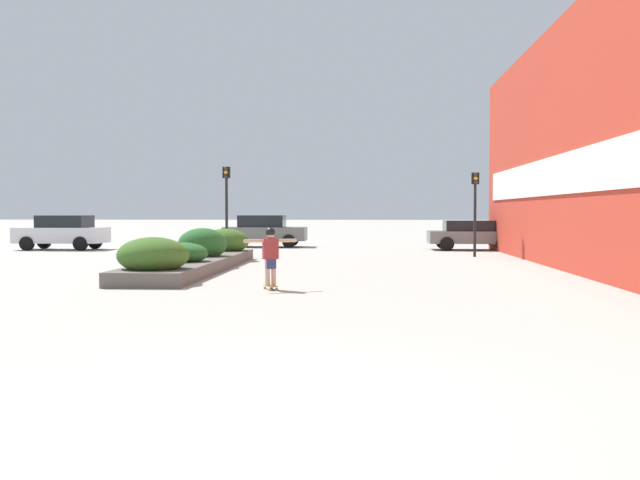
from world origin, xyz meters
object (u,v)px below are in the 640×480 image
skateboarder (271,250)px  car_center_right (471,234)px  car_center_left (264,231)px  traffic_light_left (226,195)px  skateboard (271,287)px  traffic_light_right (475,199)px  car_leftmost (63,232)px

skateboarder → car_center_right: 18.67m
skateboarder → car_center_left: (-2.97, 19.53, -0.07)m
car_center_right → traffic_light_left: size_ratio=1.12×
skateboard → skateboarder: bearing=-107.1°
skateboarder → car_center_left: 19.76m
skateboard → traffic_light_right: (6.39, 12.23, 2.19)m
skateboard → skateboarder: size_ratio=0.46×
skateboarder → traffic_light_left: (-3.44, 12.21, 1.53)m
car_center_right → traffic_light_right: 5.34m
car_leftmost → skateboarder: bearing=-143.7°
car_leftmost → car_center_right: 18.97m
traffic_light_left → traffic_light_right: bearing=0.1°
skateboarder → car_leftmost: 20.22m
car_leftmost → car_center_left: car_leftmost is taller
skateboard → skateboarder: skateboarder is taller
car_leftmost → car_center_right: bearing=-86.9°
car_leftmost → traffic_light_right: (18.37, -4.06, 1.43)m
car_center_right → traffic_light_left: traffic_light_left is taller
car_leftmost → car_center_right: (18.95, 1.02, -0.10)m
car_center_right → traffic_light_left: bearing=-63.9°
car_leftmost → traffic_light_left: size_ratio=1.13×
traffic_light_right → car_center_right: bearing=83.5°
skateboarder → car_center_left: bearing=74.5°
skateboard → car_leftmost: size_ratio=0.15×
skateboarder → car_center_right: bearing=43.9°
car_leftmost → car_center_left: 9.57m
skateboard → car_center_left: bearing=74.5°
car_center_left → car_leftmost: bearing=-70.2°
traffic_light_left → traffic_light_right: 9.83m
skateboarder → car_leftmost: bearing=102.1°
traffic_light_left → skateboard: bearing=-74.3°
skateboarder → traffic_light_right: bearing=38.2°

